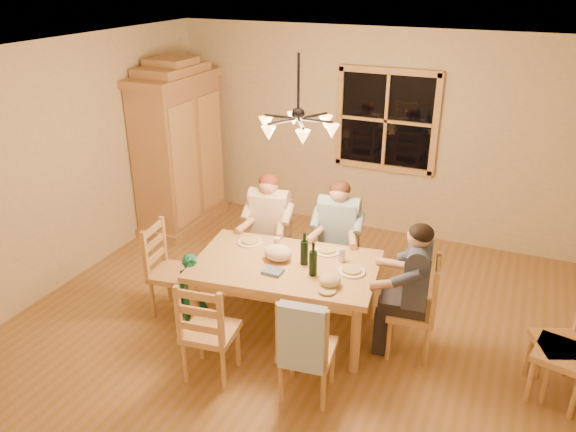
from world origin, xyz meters
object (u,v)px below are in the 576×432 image
at_px(adult_plaid_man, 338,225).
at_px(wine_bottle_b, 313,259).
at_px(wine_bottle_a, 304,249).
at_px(chair_spare_front, 559,360).
at_px(dining_table, 286,273).
at_px(chair_far_right, 336,269).
at_px(chair_end_left, 175,286).
at_px(chair_spare_back, 559,369).
at_px(chandelier, 298,124).
at_px(chair_near_left, 211,346).
at_px(chair_end_right, 410,324).
at_px(child, 192,295).
at_px(armoire, 179,151).
at_px(adult_woman, 269,217).
at_px(chair_near_right, 307,364).
at_px(chair_far_left, 270,260).
at_px(adult_slate_man, 415,274).

height_order(adult_plaid_man, wine_bottle_b, adult_plaid_man).
xyz_separation_m(wine_bottle_a, chair_spare_front, (2.32, 0.07, -0.62)).
height_order(dining_table, chair_far_right, chair_far_right).
xyz_separation_m(dining_table, chair_end_left, (-1.21, -0.15, -0.36)).
bearing_deg(chair_spare_back, chair_end_left, 104.94).
distance_m(chandelier, chair_near_left, 2.11).
distance_m(chair_end_right, wine_bottle_b, 1.11).
distance_m(chandelier, child, 1.95).
height_order(armoire, wine_bottle_a, armoire).
bearing_deg(chair_near_left, dining_table, 62.10).
distance_m(adult_woman, chair_spare_back, 3.16).
xyz_separation_m(chair_end_right, child, (-2.03, -0.55, 0.13)).
height_order(chair_near_left, chair_near_right, same).
distance_m(chair_end_right, chair_spare_back, 1.28).
xyz_separation_m(chandelier, wine_bottle_a, (0.13, -0.14, -1.15)).
bearing_deg(adult_plaid_man, chair_near_left, 64.80).
bearing_deg(chandelier, chair_spare_back, -4.35).
height_order(armoire, chair_end_right, armoire).
bearing_deg(chair_far_left, adult_plaid_man, 180.00).
relative_size(chair_far_left, wine_bottle_a, 3.00).
distance_m(chair_end_right, child, 2.11).
bearing_deg(chair_far_right, chair_end_left, 27.98).
bearing_deg(chair_near_right, armoire, 131.47).
xyz_separation_m(chair_near_left, chair_spare_back, (2.82, 0.89, 0.00)).
relative_size(chair_near_left, chair_spare_front, 1.00).
relative_size(chair_near_right, adult_woman, 1.13).
relative_size(chair_far_right, adult_plaid_man, 1.13).
xyz_separation_m(chair_far_right, wine_bottle_a, (-0.07, -0.80, 0.62)).
relative_size(chair_far_right, wine_bottle_b, 3.00).
relative_size(armoire, chair_far_left, 2.32).
height_order(chair_near_right, adult_slate_man, adult_slate_man).
relative_size(wine_bottle_a, child, 0.39).
height_order(armoire, chair_far_left, armoire).
height_order(dining_table, chair_spare_front, chair_spare_front).
height_order(chandelier, chair_end_right, chandelier).
distance_m(chair_near_left, chair_end_right, 1.85).
bearing_deg(chandelier, chair_far_right, 73.18).
distance_m(armoire, wine_bottle_a, 3.09).
relative_size(chandelier, wine_bottle_b, 2.33).
height_order(wine_bottle_a, wine_bottle_b, same).
distance_m(armoire, chair_spare_back, 5.24).
bearing_deg(wine_bottle_b, chair_end_right, 15.70).
bearing_deg(wine_bottle_a, chair_end_left, -171.08).
relative_size(chair_end_left, child, 1.16).
xyz_separation_m(chair_far_right, wine_bottle_b, (0.08, -0.96, 0.62)).
height_order(chair_end_left, child, chair_end_left).
relative_size(wine_bottle_a, wine_bottle_b, 1.00).
height_order(dining_table, adult_slate_man, adult_slate_man).
xyz_separation_m(adult_woman, adult_plaid_man, (0.77, 0.10, 0.00)).
bearing_deg(chandelier, chair_far_left, 135.61).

